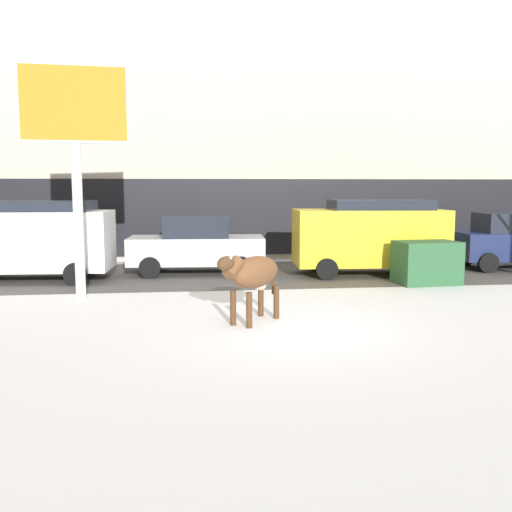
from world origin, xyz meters
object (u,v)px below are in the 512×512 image
billboard (74,118)px  car_yellow_van (370,235)px  car_navy_hatchback (509,241)px  pedestrian_by_cars (100,239)px  cow_brown (253,274)px  car_silver_sedan (197,245)px  car_white_van (31,238)px  dumpster (427,263)px

billboard → car_yellow_van: 9.28m
car_navy_hatchback → pedestrian_by_cars: size_ratio=2.08×
cow_brown → car_silver_sedan: bearing=98.4°
car_white_van → car_silver_sedan: (4.80, 0.77, -0.33)m
cow_brown → car_yellow_van: car_yellow_van is taller
car_silver_sedan → car_yellow_van: bearing=-9.4°
cow_brown → car_yellow_van: (4.34, 5.87, 0.25)m
dumpster → car_yellow_van: bearing=119.7°
cow_brown → dumpster: size_ratio=1.00×
billboard → dumpster: (9.27, 1.19, -3.71)m
car_white_van → cow_brown: bearing=-45.9°
car_white_van → car_yellow_van: (10.13, -0.11, 0.00)m
cow_brown → car_white_van: size_ratio=0.36×
billboard → car_navy_hatchback: size_ratio=1.55×
car_white_van → pedestrian_by_cars: bearing=67.7°
car_silver_sedan → cow_brown: bearing=-81.6°
dumpster → car_navy_hatchback: bearing=32.6°
cow_brown → dumpster: 6.74m
pedestrian_by_cars → billboard: bearing=-85.9°
pedestrian_by_cars → car_yellow_van: bearing=-22.6°
billboard → car_silver_sedan: billboard is taller
car_yellow_van → car_navy_hatchback: car_yellow_van is taller
car_yellow_van → pedestrian_by_cars: bearing=157.4°
car_white_van → dumpster: 11.37m
car_white_van → pedestrian_by_cars: car_white_van is taller
cow_brown → car_navy_hatchback: (9.34, 6.55, -0.07)m
pedestrian_by_cars → dumpster: 11.18m
billboard → dumpster: bearing=7.3°
car_yellow_van → pedestrian_by_cars: size_ratio=2.72×
car_white_van → dumpster: car_white_van is taller
dumpster → car_silver_sedan: bearing=156.9°
car_navy_hatchback → car_white_van: bearing=-177.8°
cow_brown → pedestrian_by_cars: size_ratio=0.98×
cow_brown → car_silver_sedan: size_ratio=0.39×
cow_brown → car_silver_sedan: (-1.00, 6.75, -0.09)m
car_silver_sedan → dumpster: 6.95m
cow_brown → dumpster: bearing=36.8°
car_silver_sedan → pedestrian_by_cars: car_silver_sedan is taller
pedestrian_by_cars → dumpster: size_ratio=1.02×
car_navy_hatchback → car_yellow_van: bearing=-172.3°
car_silver_sedan → car_navy_hatchback: (10.34, -0.20, 0.02)m
billboard → car_navy_hatchback: bearing=15.7°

